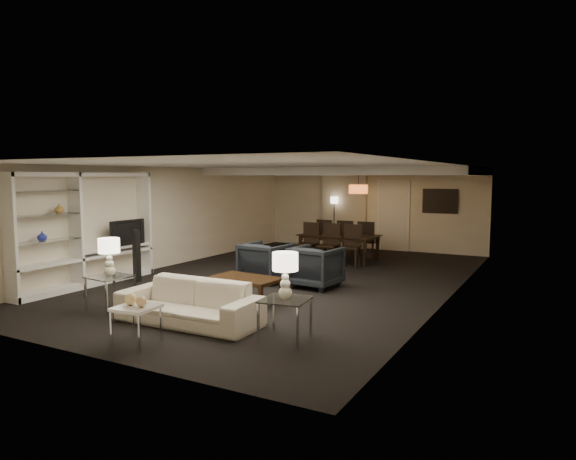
# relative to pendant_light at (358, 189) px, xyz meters

# --- Properties ---
(floor) EXTENTS (11.00, 11.00, 0.00)m
(floor) POSITION_rel_pendant_light_xyz_m (-0.30, -3.50, -1.92)
(floor) COLOR black
(floor) RESTS_ON ground
(ceiling) EXTENTS (7.00, 11.00, 0.02)m
(ceiling) POSITION_rel_pendant_light_xyz_m (-0.30, -3.50, 0.58)
(ceiling) COLOR silver
(ceiling) RESTS_ON ground
(wall_back) EXTENTS (7.00, 0.02, 2.50)m
(wall_back) POSITION_rel_pendant_light_xyz_m (-0.30, 2.00, -0.67)
(wall_back) COLOR beige
(wall_back) RESTS_ON ground
(wall_front) EXTENTS (7.00, 0.02, 2.50)m
(wall_front) POSITION_rel_pendant_light_xyz_m (-0.30, -9.00, -0.67)
(wall_front) COLOR beige
(wall_front) RESTS_ON ground
(wall_left) EXTENTS (0.02, 11.00, 2.50)m
(wall_left) POSITION_rel_pendant_light_xyz_m (-3.80, -3.50, -0.67)
(wall_left) COLOR beige
(wall_left) RESTS_ON ground
(wall_right) EXTENTS (0.02, 11.00, 2.50)m
(wall_right) POSITION_rel_pendant_light_xyz_m (3.20, -3.50, -0.67)
(wall_right) COLOR beige
(wall_right) RESTS_ON ground
(ceiling_soffit) EXTENTS (7.00, 4.00, 0.20)m
(ceiling_soffit) POSITION_rel_pendant_light_xyz_m (-0.30, 0.00, 0.48)
(ceiling_soffit) COLOR silver
(ceiling_soffit) RESTS_ON ceiling
(curtains) EXTENTS (1.50, 0.12, 2.40)m
(curtains) POSITION_rel_pendant_light_xyz_m (-1.20, 1.92, -0.72)
(curtains) COLOR beige
(curtains) RESTS_ON wall_back
(door) EXTENTS (0.90, 0.05, 2.10)m
(door) POSITION_rel_pendant_light_xyz_m (0.40, 1.97, -0.87)
(door) COLOR silver
(door) RESTS_ON wall_back
(painting) EXTENTS (0.95, 0.04, 0.65)m
(painting) POSITION_rel_pendant_light_xyz_m (1.80, 1.96, -0.37)
(painting) COLOR #142D38
(painting) RESTS_ON wall_back
(media_unit) EXTENTS (0.38, 3.40, 2.35)m
(media_unit) POSITION_rel_pendant_light_xyz_m (-3.61, -6.10, -0.74)
(media_unit) COLOR white
(media_unit) RESTS_ON wall_left
(pendant_light) EXTENTS (0.52, 0.52, 0.24)m
(pendant_light) POSITION_rel_pendant_light_xyz_m (0.00, 0.00, 0.00)
(pendant_light) COLOR #D8591E
(pendant_light) RESTS_ON ceiling_soffit
(sofa) EXTENTS (2.30, 0.94, 0.67)m
(sofa) POSITION_rel_pendant_light_xyz_m (-0.01, -7.24, -1.59)
(sofa) COLOR beige
(sofa) RESTS_ON floor
(coffee_table) EXTENTS (1.32, 0.85, 0.45)m
(coffee_table) POSITION_rel_pendant_light_xyz_m (-0.01, -5.64, -1.69)
(coffee_table) COLOR #311E0D
(coffee_table) RESTS_ON floor
(armchair_left) EXTENTS (0.97, 1.00, 0.85)m
(armchair_left) POSITION_rel_pendant_light_xyz_m (-0.61, -3.94, -1.49)
(armchair_left) COLOR black
(armchair_left) RESTS_ON floor
(armchair_right) EXTENTS (0.99, 1.02, 0.85)m
(armchair_right) POSITION_rel_pendant_light_xyz_m (0.59, -3.94, -1.49)
(armchair_right) COLOR black
(armchair_right) RESTS_ON floor
(side_table_left) EXTENTS (0.69, 0.69, 0.59)m
(side_table_left) POSITION_rel_pendant_light_xyz_m (-1.71, -7.24, -1.63)
(side_table_left) COLOR silver
(side_table_left) RESTS_ON floor
(side_table_right) EXTENTS (0.71, 0.71, 0.59)m
(side_table_right) POSITION_rel_pendant_light_xyz_m (1.69, -7.24, -1.63)
(side_table_right) COLOR silver
(side_table_right) RESTS_ON floor
(table_lamp_left) EXTENTS (0.40, 0.40, 0.65)m
(table_lamp_left) POSITION_rel_pendant_light_xyz_m (-1.71, -7.24, -1.01)
(table_lamp_left) COLOR beige
(table_lamp_left) RESTS_ON side_table_left
(table_lamp_right) EXTENTS (0.36, 0.36, 0.65)m
(table_lamp_right) POSITION_rel_pendant_light_xyz_m (1.69, -7.24, -1.01)
(table_lamp_right) COLOR #E9E3C5
(table_lamp_right) RESTS_ON side_table_right
(marble_table) EXTENTS (0.57, 0.57, 0.52)m
(marble_table) POSITION_rel_pendant_light_xyz_m (-0.01, -8.34, -1.66)
(marble_table) COLOR silver
(marble_table) RESTS_ON floor
(gold_gourd_a) EXTENTS (0.17, 0.17, 0.17)m
(gold_gourd_a) POSITION_rel_pendant_light_xyz_m (-0.11, -8.34, -1.31)
(gold_gourd_a) COLOR #E7BE7A
(gold_gourd_a) RESTS_ON marble_table
(gold_gourd_b) EXTENTS (0.15, 0.15, 0.15)m
(gold_gourd_b) POSITION_rel_pendant_light_xyz_m (0.09, -8.34, -1.32)
(gold_gourd_b) COLOR tan
(gold_gourd_b) RESTS_ON marble_table
(television) EXTENTS (0.98, 0.13, 0.56)m
(television) POSITION_rel_pendant_light_xyz_m (-3.58, -5.10, -0.89)
(television) COLOR black
(television) RESTS_ON media_unit
(vase_blue) EXTENTS (0.18, 0.18, 0.19)m
(vase_blue) POSITION_rel_pendant_light_xyz_m (-3.61, -7.12, -0.77)
(vase_blue) COLOR #2732AC
(vase_blue) RESTS_ON media_unit
(vase_amber) EXTENTS (0.18, 0.18, 0.18)m
(vase_amber) POSITION_rel_pendant_light_xyz_m (-3.61, -6.72, -0.27)
(vase_amber) COLOR #A87B38
(vase_amber) RESTS_ON media_unit
(floor_speaker) EXTENTS (0.14, 0.14, 1.14)m
(floor_speaker) POSITION_rel_pendant_light_xyz_m (-3.06, -5.27, -1.35)
(floor_speaker) COLOR black
(floor_speaker) RESTS_ON floor
(dining_table) EXTENTS (2.07, 1.20, 0.72)m
(dining_table) POSITION_rel_pendant_light_xyz_m (-0.26, -0.75, -1.56)
(dining_table) COLOR black
(dining_table) RESTS_ON floor
(chair_nl) EXTENTS (0.51, 0.51, 1.06)m
(chair_nl) POSITION_rel_pendant_light_xyz_m (-0.86, -1.40, -1.39)
(chair_nl) COLOR black
(chair_nl) RESTS_ON floor
(chair_nm) EXTENTS (0.49, 0.49, 1.06)m
(chair_nm) POSITION_rel_pendant_light_xyz_m (-0.26, -1.40, -1.39)
(chair_nm) COLOR black
(chair_nm) RESTS_ON floor
(chair_nr) EXTENTS (0.54, 0.54, 1.06)m
(chair_nr) POSITION_rel_pendant_light_xyz_m (0.34, -1.40, -1.39)
(chair_nr) COLOR black
(chair_nr) RESTS_ON floor
(chair_fl) EXTENTS (0.54, 0.54, 1.06)m
(chair_fl) POSITION_rel_pendant_light_xyz_m (-0.86, -0.10, -1.39)
(chair_fl) COLOR black
(chair_fl) RESTS_ON floor
(chair_fm) EXTENTS (0.51, 0.51, 1.06)m
(chair_fm) POSITION_rel_pendant_light_xyz_m (-0.26, -0.10, -1.39)
(chair_fm) COLOR black
(chair_fm) RESTS_ON floor
(chair_fr) EXTENTS (0.51, 0.51, 1.06)m
(chair_fr) POSITION_rel_pendant_light_xyz_m (0.34, -0.10, -1.39)
(chair_fr) COLOR black
(chair_fr) RESTS_ON floor
(floor_lamp) EXTENTS (0.25, 0.25, 1.63)m
(floor_lamp) POSITION_rel_pendant_light_xyz_m (-1.45, 1.70, -1.11)
(floor_lamp) COLOR black
(floor_lamp) RESTS_ON floor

